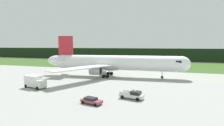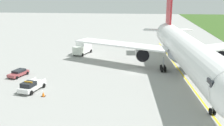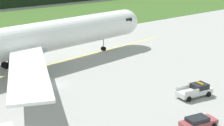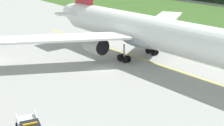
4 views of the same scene
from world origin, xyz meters
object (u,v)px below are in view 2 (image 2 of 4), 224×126
at_px(airliner, 185,50).
at_px(catering_truck, 83,47).
at_px(ops_pickup_truck, 31,86).
at_px(apron_cone, 43,94).
at_px(staff_car, 19,73).

bearing_deg(airliner, catering_truck, -123.53).
relative_size(airliner, ops_pickup_truck, 9.73).
xyz_separation_m(ops_pickup_truck, catering_truck, (-27.87, 2.26, 0.90)).
relative_size(ops_pickup_truck, catering_truck, 0.79).
distance_m(catering_truck, apron_cone, 29.94).
xyz_separation_m(airliner, catering_truck, (-15.92, -24.02, -3.36)).
bearing_deg(airliner, staff_car, -81.78).
bearing_deg(ops_pickup_truck, airliner, 114.47).
height_order(catering_truck, staff_car, catering_truck).
height_order(ops_pickup_truck, apron_cone, ops_pickup_truck).
distance_m(ops_pickup_truck, apron_cone, 3.48).
distance_m(ops_pickup_truck, catering_truck, 27.98).
distance_m(airliner, staff_car, 32.79).
bearing_deg(airliner, ops_pickup_truck, -65.53).
xyz_separation_m(catering_truck, staff_car, (20.56, -8.13, -1.10)).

